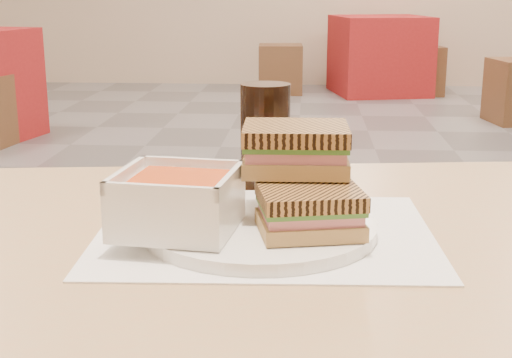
# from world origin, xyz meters

# --- Properties ---
(main_table) EXTENTS (1.28, 0.85, 0.75)m
(main_table) POSITION_xyz_m (0.13, -1.99, 0.64)
(main_table) COLOR #9F8559
(main_table) RESTS_ON ground
(tray_liner) EXTENTS (0.39, 0.31, 0.00)m
(tray_liner) POSITION_xyz_m (0.02, -1.98, 0.75)
(tray_liner) COLOR white
(tray_liner) RESTS_ON main_table
(plate) EXTENTS (0.26, 0.26, 0.01)m
(plate) POSITION_xyz_m (0.01, -1.98, 0.76)
(plate) COLOR white
(plate) RESTS_ON tray_liner
(soup_bowl) EXTENTS (0.14, 0.14, 0.07)m
(soup_bowl) POSITION_xyz_m (-0.07, -2.02, 0.80)
(soup_bowl) COLOR white
(soup_bowl) RESTS_ON plate
(panini_lower) EXTENTS (0.12, 0.11, 0.05)m
(panini_lower) POSITION_xyz_m (0.07, -2.02, 0.79)
(panini_lower) COLOR #A18245
(panini_lower) RESTS_ON plate
(panini_upper) EXTENTS (0.12, 0.10, 0.05)m
(panini_upper) POSITION_xyz_m (0.05, -1.95, 0.84)
(panini_upper) COLOR #A18245
(panini_upper) RESTS_ON panini_lower
(cola_glass) EXTENTS (0.07, 0.07, 0.14)m
(cola_glass) POSITION_xyz_m (0.01, -1.78, 0.82)
(cola_glass) COLOR black
(cola_glass) RESTS_ON main_table
(bg_table_2) EXTENTS (0.99, 0.99, 0.74)m
(bg_table_2) POSITION_xyz_m (0.74, 4.41, 0.37)
(bg_table_2) COLOR maroon
(bg_table_2) RESTS_ON ground
(bg_chair_2l) EXTENTS (0.43, 0.43, 0.47)m
(bg_chair_2l) POSITION_xyz_m (-0.21, 4.36, 0.23)
(bg_chair_2l) COLOR brown
(bg_chair_2l) RESTS_ON ground
(bg_chair_2r) EXTENTS (0.46, 0.46, 0.46)m
(bg_chair_2r) POSITION_xyz_m (1.11, 4.36, 0.23)
(bg_chair_2r) COLOR brown
(bg_chair_2r) RESTS_ON ground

